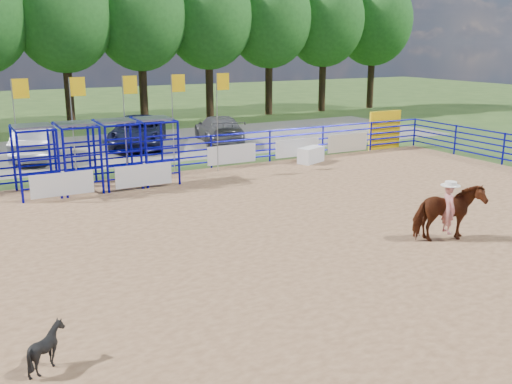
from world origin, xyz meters
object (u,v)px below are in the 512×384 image
car_b (37,143)px  car_c (138,131)px  calf (47,347)px  horse_and_rider (448,210)px  car_d (219,129)px  announcer_table (311,155)px

car_b → car_c: (5.27, 1.05, 0.02)m
calf → car_c: size_ratio=0.13×
horse_and_rider → car_d: horse_and_rider is taller
car_c → car_d: car_c is taller
announcer_table → car_c: (-5.80, 7.95, 0.45)m
announcer_table → car_d: 7.34m
calf → announcer_table: bearing=-45.2°
horse_and_rider → car_c: size_ratio=0.41×
announcer_table → horse_and_rider: bearing=-103.7°
horse_and_rider → calf: horse_and_rider is taller
announcer_table → car_b: size_ratio=0.28×
car_b → car_d: 9.68m
car_b → car_d: bearing=-160.9°
horse_and_rider → car_d: (1.25, 18.07, -0.15)m
calf → car_b: 19.47m
announcer_table → car_d: car_d is taller
car_d → announcer_table: bearing=113.5°
calf → car_d: bearing=-29.5°
calf → car_c: (7.83, 20.34, 0.42)m
calf → horse_and_rider: bearing=-79.6°
car_c → car_d: 4.47m
calf → car_d: car_d is taller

